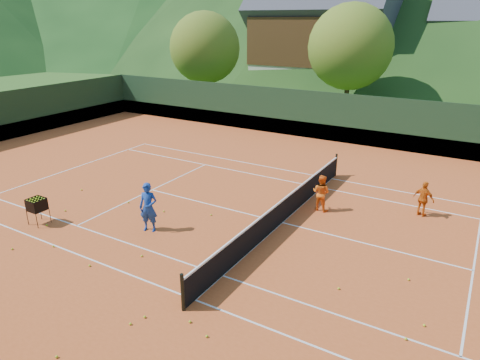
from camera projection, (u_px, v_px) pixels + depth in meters
The scene contains 31 objects.
ground at pixel (282, 223), 16.01m from camera, with size 400.00×400.00×0.00m, color #274E18.
clay_court at pixel (282, 223), 16.01m from camera, with size 40.00×24.00×0.02m, color #BF4C1F.
coach at pixel (148, 207), 15.11m from camera, with size 0.66×0.43×1.80m, color #173D97.
student_a at pixel (321, 193), 16.83m from camera, with size 0.71×0.55×1.46m, color orange.
student_b at pixel (424, 199), 16.33m from camera, with size 0.82×0.34×1.40m, color #D25F12.
tennis_ball_0 at pixel (57, 357), 9.59m from camera, with size 0.07×0.07×0.07m, color #AFD623.
tennis_ball_1 at pixel (207, 336), 10.22m from camera, with size 0.07×0.07×0.07m, color #AFD623.
tennis_ball_2 at pixel (82, 190), 18.99m from camera, with size 0.07×0.07×0.07m, color #AFD623.
tennis_ball_3 at pixel (12, 249), 14.10m from camera, with size 0.07×0.07×0.07m, color #AFD623.
tennis_ball_4 at pixel (190, 322), 10.70m from camera, with size 0.07×0.07×0.07m, color #AFD623.
tennis_ball_5 at pixel (409, 280), 12.44m from camera, with size 0.07×0.07×0.07m, color #AFD623.
tennis_ball_8 at pixel (65, 211), 16.93m from camera, with size 0.07×0.07×0.07m, color #AFD623.
tennis_ball_9 at pixel (53, 246), 14.27m from camera, with size 0.07×0.07×0.07m, color #AFD623.
tennis_ball_12 at pixel (130, 324), 10.63m from camera, with size 0.07×0.07×0.07m, color #AFD623.
tennis_ball_13 at pixel (424, 325), 10.58m from camera, with size 0.07×0.07×0.07m, color #AFD623.
tennis_ball_14 at pixel (211, 215), 16.56m from camera, with size 0.07×0.07×0.07m, color #AFD623.
tennis_ball_15 at pixel (164, 211), 16.86m from camera, with size 0.07×0.07×0.07m, color #AFD623.
tennis_ball_16 at pixel (128, 202), 17.69m from camera, with size 0.07×0.07×0.07m, color #AFD623.
tennis_ball_17 at pixel (406, 339), 10.13m from camera, with size 0.07×0.07×0.07m, color #AFD623.
tennis_ball_18 at pixel (145, 317), 10.88m from camera, with size 0.07×0.07×0.07m, color #AFD623.
tennis_ball_19 at pixel (47, 225), 15.72m from camera, with size 0.07×0.07×0.07m, color #AFD623.
tennis_ball_20 at pixel (142, 256), 13.68m from camera, with size 0.07×0.07×0.07m, color #AFD623.
tennis_ball_21 at pixel (90, 266), 13.14m from camera, with size 0.07×0.07×0.07m, color #AFD623.
tennis_ball_22 at pixel (339, 289), 12.03m from camera, with size 0.07×0.07×0.07m, color #AFD623.
court_lines at pixel (282, 222), 16.00m from camera, with size 23.83×11.03×0.00m.
tennis_net at pixel (282, 210), 15.83m from camera, with size 0.10×12.07×1.10m.
perimeter_fence at pixel (283, 192), 15.56m from camera, with size 40.40×24.24×3.00m.
ball_hopper at pixel (37, 205), 15.67m from camera, with size 0.57×0.57×1.00m.
chalet_left at pixel (322, 35), 42.94m from camera, with size 13.80×9.93×12.92m.
tree_a at pixel (205, 48), 36.42m from camera, with size 6.00×6.00×7.88m.
tree_b at pixel (351, 47), 32.18m from camera, with size 6.40×6.40×8.40m.
Camera 1 is at (6.00, -13.20, 7.16)m, focal length 32.00 mm.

